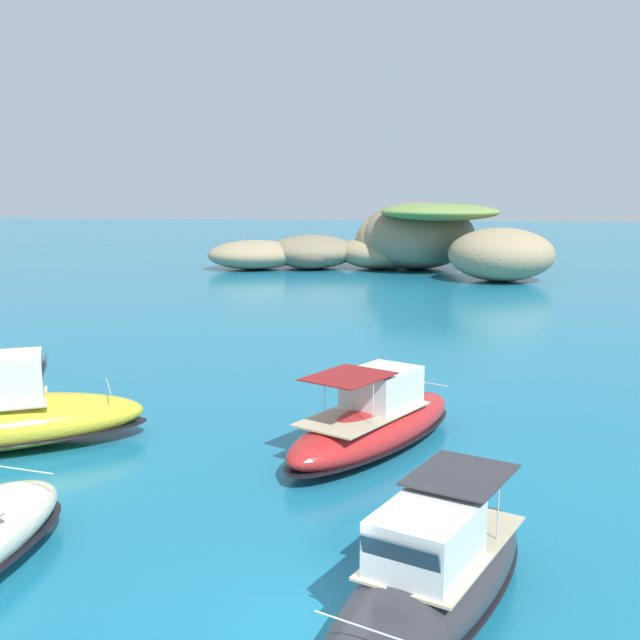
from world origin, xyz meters
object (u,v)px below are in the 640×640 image
at_px(motorboat_red, 375,423).
at_px(motorboat_charcoal, 432,579).
at_px(islet_small, 292,253).
at_px(islet_large, 425,239).

bearing_deg(motorboat_red, motorboat_charcoal, -76.71).
height_order(islet_small, motorboat_charcoal, islet_small).
distance_m(islet_small, motorboat_red, 59.98).
height_order(islet_small, motorboat_red, islet_small).
height_order(islet_large, motorboat_red, islet_large).
xyz_separation_m(islet_small, motorboat_red, (16.20, -57.74, -0.80)).
bearing_deg(islet_small, motorboat_red, -74.33).
distance_m(islet_large, motorboat_red, 58.02).
distance_m(islet_large, islet_small, 14.73).
xyz_separation_m(motorboat_charcoal, motorboat_red, (-2.38, 10.09, 0.08)).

